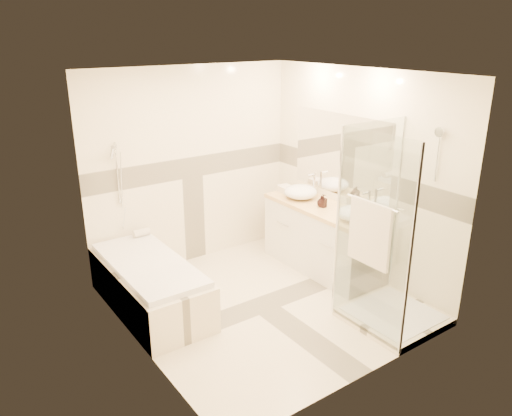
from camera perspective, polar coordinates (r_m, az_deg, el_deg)
room at (r=5.16m, az=1.12°, el=1.35°), size 2.82×3.02×2.52m
bathtub at (r=5.56m, az=-12.05°, el=-8.36°), size 0.75×1.70×0.56m
vanity at (r=6.31m, az=7.37°, el=-3.40°), size 0.58×1.62×0.85m
shower_enclosure at (r=5.29m, az=14.38°, el=-7.67°), size 0.96×0.93×2.04m
vessel_sink_near at (r=6.38m, az=5.12°, el=1.86°), size 0.42×0.42×0.17m
vessel_sink_far at (r=5.75m, az=11.15°, el=-0.58°), size 0.39×0.39×0.15m
faucet_near at (r=6.49m, az=6.59°, el=2.95°), size 0.12×0.03×0.30m
faucet_far at (r=5.86m, az=12.68°, el=0.75°), size 0.13×0.03×0.30m
amenity_bottle_a at (r=6.09m, az=7.68°, el=0.82°), size 0.09×0.09×0.16m
amenity_bottle_b at (r=6.11m, az=7.48°, el=0.79°), size 0.12×0.12×0.14m
folded_towels at (r=6.60m, az=3.56°, el=2.11°), size 0.19×0.28×0.09m
rolled_towel at (r=6.10m, az=-12.97°, el=-2.77°), size 0.19×0.09×0.09m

